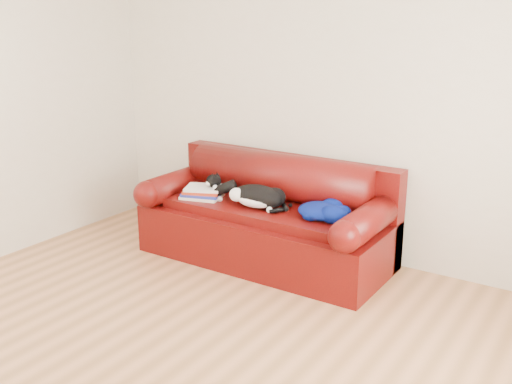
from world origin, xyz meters
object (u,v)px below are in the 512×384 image
book_stack (203,192)px  blanket (323,210)px  cat (257,197)px  sofa_base (265,233)px

book_stack → blanket: (1.12, 0.10, 0.01)m
blanket → cat: bearing=-173.5°
blanket → book_stack: bearing=-175.1°
sofa_base → cat: 0.37m
sofa_base → blanket: blanket is taller
book_stack → cat: bearing=3.1°
book_stack → cat: cat is taller
cat → blanket: bearing=-9.5°
sofa_base → blanket: bearing=-4.7°
sofa_base → cat: size_ratio=3.18×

